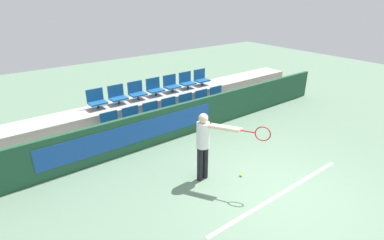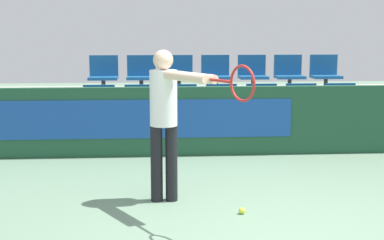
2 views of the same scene
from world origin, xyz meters
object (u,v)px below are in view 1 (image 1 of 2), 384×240
at_px(stadium_chair_7, 96,100).
at_px(stadium_chair_9, 137,91).
at_px(stadium_chair_8, 117,95).
at_px(stadium_chair_0, 111,123).
at_px(stadium_chair_11, 171,84).
at_px(stadium_chair_5, 203,99).
at_px(tennis_ball, 241,175).
at_px(tennis_player, 207,141).
at_px(stadium_chair_6, 218,95).
at_px(stadium_chair_10, 155,88).
at_px(stadium_chair_2, 152,112).
at_px(stadium_chair_1, 132,118).
at_px(stadium_chair_13, 201,78).
at_px(stadium_chair_12, 187,81).
at_px(stadium_chair_3, 170,108).
at_px(stadium_chair_4, 187,103).

xyz_separation_m(stadium_chair_7, stadium_chair_9, (1.30, 0.00, 0.00)).
xyz_separation_m(stadium_chair_8, stadium_chair_9, (0.65, 0.00, 0.00)).
height_order(stadium_chair_0, stadium_chair_9, stadium_chair_9).
relative_size(stadium_chair_7, stadium_chair_11, 1.00).
xyz_separation_m(stadium_chair_5, tennis_ball, (-1.50, -3.28, -0.65)).
xyz_separation_m(stadium_chair_11, tennis_player, (-1.58, -3.79, -0.10)).
bearing_deg(stadium_chair_11, stadium_chair_6, -35.27).
distance_m(stadium_chair_10, stadium_chair_11, 0.65).
xyz_separation_m(stadium_chair_5, stadium_chair_7, (-3.26, 0.92, 0.42)).
distance_m(stadium_chair_2, stadium_chair_5, 1.96).
bearing_deg(stadium_chair_11, stadium_chair_9, 180.00).
distance_m(stadium_chair_7, stadium_chair_8, 0.65).
height_order(stadium_chair_1, stadium_chair_13, stadium_chair_13).
distance_m(stadium_chair_12, stadium_chair_13, 0.65).
relative_size(stadium_chair_5, stadium_chair_9, 1.00).
bearing_deg(stadium_chair_3, stadium_chair_1, 180.00).
height_order(stadium_chair_6, stadium_chair_7, stadium_chair_7).
bearing_deg(stadium_chair_6, tennis_player, -135.21).
bearing_deg(stadium_chair_10, stadium_chair_11, 0.00).
height_order(stadium_chair_8, tennis_player, tennis_player).
bearing_deg(stadium_chair_12, stadium_chair_2, -154.75).
bearing_deg(tennis_ball, stadium_chair_11, 78.52).
relative_size(stadium_chair_4, stadium_chair_5, 1.00).
relative_size(stadium_chair_8, tennis_ball, 8.51).
distance_m(stadium_chair_8, tennis_ball, 4.48).
height_order(stadium_chair_5, stadium_chair_10, stadium_chair_10).
bearing_deg(stadium_chair_13, stadium_chair_7, 180.00).
distance_m(stadium_chair_5, stadium_chair_11, 1.21).
relative_size(stadium_chair_2, stadium_chair_12, 1.00).
bearing_deg(stadium_chair_8, stadium_chair_10, 0.00).
bearing_deg(stadium_chair_10, stadium_chair_8, 180.00).
relative_size(stadium_chair_4, stadium_chair_9, 1.00).
height_order(stadium_chair_3, stadium_chair_11, stadium_chair_11).
relative_size(stadium_chair_5, stadium_chair_6, 1.00).
distance_m(stadium_chair_1, stadium_chair_12, 2.80).
height_order(stadium_chair_7, stadium_chair_12, same).
xyz_separation_m(stadium_chair_1, stadium_chair_8, (0.00, 0.92, 0.42)).
bearing_deg(stadium_chair_4, tennis_ball, -104.58).
bearing_deg(stadium_chair_9, stadium_chair_11, 0.00).
relative_size(stadium_chair_6, stadium_chair_9, 1.00).
relative_size(stadium_chair_0, stadium_chair_2, 1.00).
bearing_deg(stadium_chair_7, stadium_chair_2, -35.27).
bearing_deg(stadium_chair_3, stadium_chair_11, 54.75).
bearing_deg(stadium_chair_7, stadium_chair_9, 0.00).
distance_m(stadium_chair_4, stadium_chair_8, 2.20).
distance_m(stadium_chair_0, tennis_ball, 3.78).
bearing_deg(stadium_chair_1, stadium_chair_2, 0.00).
height_order(stadium_chair_4, tennis_ball, stadium_chair_4).
height_order(stadium_chair_7, stadium_chair_8, same).
height_order(stadium_chair_5, tennis_ball, stadium_chair_5).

